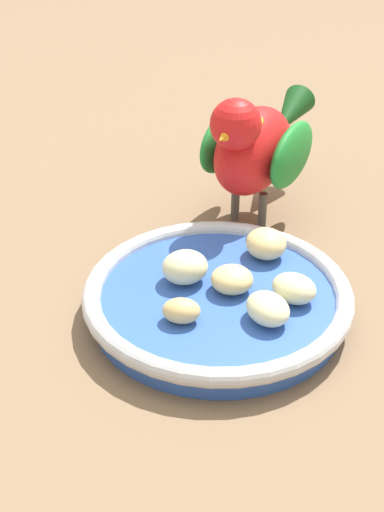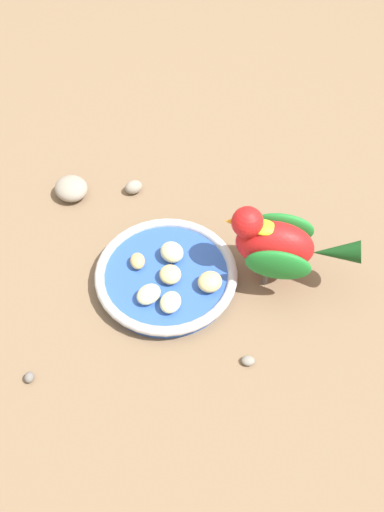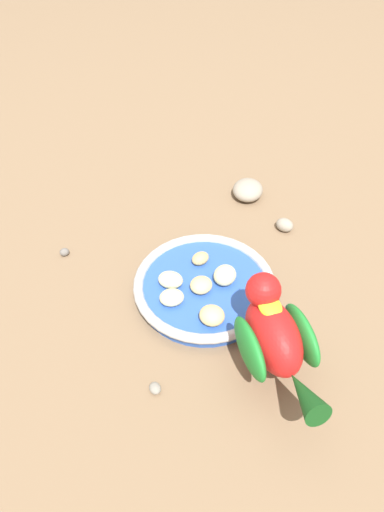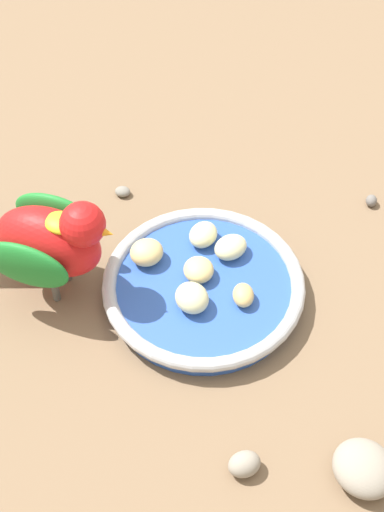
% 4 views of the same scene
% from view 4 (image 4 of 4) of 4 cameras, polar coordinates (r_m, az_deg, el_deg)
% --- Properties ---
extents(ground_plane, '(4.00, 4.00, 0.00)m').
position_cam_4_polar(ground_plane, '(0.84, -1.58, -3.02)').
color(ground_plane, '#7A6047').
extents(feeding_bowl, '(0.22, 0.22, 0.03)m').
position_cam_4_polar(feeding_bowl, '(0.83, 0.87, -2.36)').
color(feeding_bowl, '#2D56B7').
rests_on(feeding_bowl, ground_plane).
extents(apple_piece_0, '(0.04, 0.04, 0.03)m').
position_cam_4_polar(apple_piece_0, '(0.84, -3.60, 0.19)').
color(apple_piece_0, '#E5C67F').
rests_on(apple_piece_0, feeding_bowl).
extents(apple_piece_1, '(0.05, 0.05, 0.02)m').
position_cam_4_polar(apple_piece_1, '(0.82, 0.50, -1.05)').
color(apple_piece_1, '#E5C67F').
rests_on(apple_piece_1, feeding_bowl).
extents(apple_piece_2, '(0.04, 0.03, 0.02)m').
position_cam_4_polar(apple_piece_2, '(0.85, 2.94, 0.66)').
color(apple_piece_2, beige).
rests_on(apple_piece_2, feeding_bowl).
extents(apple_piece_3, '(0.04, 0.04, 0.02)m').
position_cam_4_polar(apple_piece_3, '(0.81, 3.90, -2.96)').
color(apple_piece_3, tan).
rests_on(apple_piece_3, feeding_bowl).
extents(apple_piece_4, '(0.04, 0.04, 0.03)m').
position_cam_4_polar(apple_piece_4, '(0.80, 0.16, -3.07)').
color(apple_piece_4, beige).
rests_on(apple_piece_4, feeding_bowl).
extents(apple_piece_5, '(0.05, 0.04, 0.02)m').
position_cam_4_polar(apple_piece_5, '(0.86, 0.86, 1.62)').
color(apple_piece_5, beige).
rests_on(apple_piece_5, feeding_bowl).
extents(parrot, '(0.15, 0.19, 0.14)m').
position_cam_4_polar(parrot, '(0.80, -11.08, 1.36)').
color(parrot, '#59544C').
rests_on(parrot, ground_plane).
extents(rock_large, '(0.06, 0.06, 0.03)m').
position_cam_4_polar(rock_large, '(0.74, 12.87, -15.37)').
color(rock_large, gray).
rests_on(rock_large, ground_plane).
extents(pebble_0, '(0.02, 0.02, 0.01)m').
position_cam_4_polar(pebble_0, '(0.96, 13.40, 4.09)').
color(pebble_0, slate).
rests_on(pebble_0, ground_plane).
extents(pebble_1, '(0.02, 0.02, 0.01)m').
position_cam_4_polar(pebble_1, '(0.95, -5.26, 4.87)').
color(pebble_1, gray).
rests_on(pebble_1, ground_plane).
extents(pebble_2, '(0.04, 0.03, 0.02)m').
position_cam_4_polar(pebble_2, '(0.73, 3.97, -15.41)').
color(pebble_2, gray).
rests_on(pebble_2, ground_plane).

